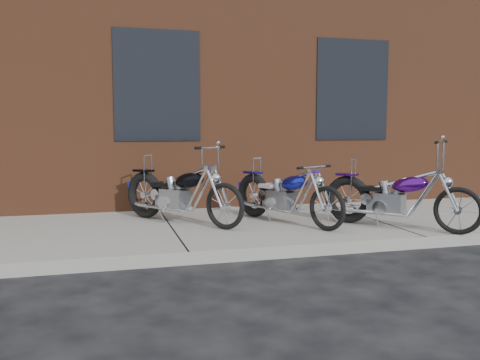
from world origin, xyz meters
name	(u,v)px	position (x,y,z in m)	size (l,w,h in m)	color
ground	(189,265)	(0.00, 0.00, 0.00)	(120.00, 120.00, 0.00)	black
sidewalk	(171,232)	(0.00, 1.50, 0.07)	(22.00, 3.00, 0.15)	gray
building_brick	(136,30)	(0.00, 8.00, 4.00)	(22.00, 10.00, 8.00)	brown
chopper_purple	(396,200)	(2.95, 0.63, 0.54)	(1.48, 1.67, 1.20)	black
chopper_blue	(285,197)	(1.62, 1.38, 0.53)	(0.98, 1.93, 0.91)	black
chopper_third	(179,195)	(0.16, 1.77, 0.55)	(1.46, 1.77, 1.12)	black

